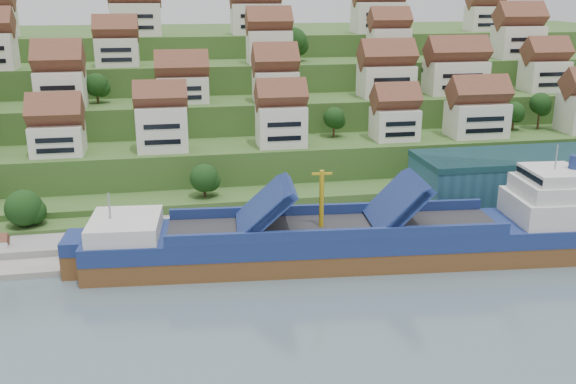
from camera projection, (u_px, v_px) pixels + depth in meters
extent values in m
plane|color=slate|center=(332.00, 261.00, 106.23)|extent=(300.00, 300.00, 0.00)
cube|color=gray|center=(414.00, 217.00, 123.45)|extent=(180.00, 14.00, 2.20)
cube|color=#2D4C1E|center=(259.00, 137.00, 186.25)|extent=(260.00, 128.00, 4.00)
cube|color=#2D4C1E|center=(256.00, 122.00, 189.88)|extent=(260.00, 118.00, 11.00)
cube|color=#2D4C1E|center=(253.00, 106.00, 196.32)|extent=(260.00, 102.00, 18.00)
cube|color=#2D4C1E|center=(249.00, 91.00, 202.77)|extent=(260.00, 86.00, 25.00)
cube|color=#2D4C1E|center=(246.00, 77.00, 210.30)|extent=(260.00, 68.00, 31.00)
cube|color=silver|center=(58.00, 139.00, 130.03)|extent=(10.23, 8.57, 6.09)
cube|color=silver|center=(162.00, 129.00, 132.11)|extent=(10.29, 7.03, 9.34)
cube|color=silver|center=(281.00, 126.00, 136.53)|extent=(10.12, 7.62, 8.64)
cube|color=silver|center=(395.00, 124.00, 142.72)|extent=(9.65, 7.73, 6.86)
cube|color=silver|center=(477.00, 120.00, 145.60)|extent=(12.70, 8.26, 7.65)
cube|color=silver|center=(61.00, 89.00, 140.77)|extent=(10.19, 8.98, 8.14)
cube|color=silver|center=(183.00, 89.00, 148.28)|extent=(11.66, 7.90, 5.98)
cube|color=silver|center=(275.00, 86.00, 148.80)|extent=(9.84, 8.56, 7.09)
cube|color=silver|center=(386.00, 81.00, 155.79)|extent=(12.72, 8.36, 7.52)
cube|color=silver|center=(455.00, 77.00, 160.20)|extent=(14.74, 8.18, 8.10)
cube|color=silver|center=(544.00, 76.00, 164.70)|extent=(10.61, 8.04, 7.70)
cube|color=silver|center=(117.00, 52.00, 157.08)|extent=(10.23, 7.30, 6.83)
cube|color=silver|center=(269.00, 47.00, 162.82)|extent=(10.91, 7.79, 8.21)
cube|color=silver|center=(388.00, 45.00, 167.34)|extent=(10.07, 7.14, 8.47)
cube|color=silver|center=(518.00, 42.00, 174.83)|extent=(12.32, 8.47, 8.66)
cube|color=silver|center=(136.00, 20.00, 173.13)|extent=(13.26, 7.51, 8.56)
cube|color=silver|center=(256.00, 19.00, 179.54)|extent=(13.53, 8.15, 8.31)
cube|color=silver|center=(378.00, 18.00, 184.91)|extent=(14.30, 8.73, 8.63)
cube|color=silver|center=(484.00, 19.00, 193.72)|extent=(10.20, 7.05, 7.22)
ellipsoid|color=#193E14|center=(204.00, 178.00, 125.14)|extent=(5.58, 5.58, 5.58)
ellipsoid|color=#193E14|center=(514.00, 112.00, 151.62)|extent=(4.81, 4.81, 4.81)
ellipsoid|color=#193E14|center=(540.00, 103.00, 152.20)|extent=(5.10, 5.10, 5.10)
ellipsoid|color=#193E14|center=(334.00, 118.00, 144.45)|extent=(4.83, 4.83, 4.83)
ellipsoid|color=#193E14|center=(431.00, 70.00, 162.28)|extent=(4.85, 4.85, 4.85)
ellipsoid|color=#193E14|center=(50.00, 85.00, 146.16)|extent=(6.31, 6.31, 6.31)
ellipsoid|color=#193E14|center=(96.00, 85.00, 146.69)|extent=(5.34, 5.34, 5.34)
ellipsoid|color=#193E14|center=(293.00, 41.00, 167.11)|extent=(7.21, 7.21, 7.21)
ellipsoid|color=#193E14|center=(382.00, 40.00, 174.05)|extent=(4.85, 4.85, 4.85)
ellipsoid|color=#193E14|center=(395.00, 46.00, 173.20)|extent=(5.26, 5.26, 5.26)
ellipsoid|color=#193E14|center=(24.00, 208.00, 113.22)|extent=(6.56, 6.56, 6.56)
cube|color=#245062|center=(562.00, 176.00, 129.07)|extent=(60.00, 15.00, 10.00)
cylinder|color=gray|center=(415.00, 201.00, 116.88)|extent=(0.16, 0.16, 8.00)
cube|color=maroon|center=(419.00, 182.00, 115.90)|extent=(1.20, 0.05, 0.80)
cube|color=white|center=(1.00, 246.00, 106.96)|extent=(2.40, 2.20, 2.20)
cube|color=brown|center=(346.00, 255.00, 106.42)|extent=(84.91, 19.79, 5.39)
cube|color=navy|center=(347.00, 234.00, 105.33)|extent=(84.92, 19.92, 2.80)
cube|color=silver|center=(125.00, 227.00, 101.06)|extent=(11.76, 13.14, 2.80)
cube|color=#262628|center=(334.00, 227.00, 104.69)|extent=(54.65, 15.38, 0.32)
cube|color=navy|center=(261.00, 208.00, 102.44)|extent=(9.03, 12.53, 7.46)
cube|color=navy|center=(393.00, 203.00, 104.53)|extent=(8.62, 12.50, 7.88)
cylinder|color=gold|center=(322.00, 199.00, 103.05)|extent=(0.81, 0.81, 9.71)
cube|color=silver|center=(550.00, 207.00, 107.64)|extent=(13.91, 13.31, 4.31)
cube|color=silver|center=(552.00, 188.00, 106.60)|extent=(11.65, 11.85, 2.70)
cube|color=silver|center=(554.00, 175.00, 105.91)|extent=(9.39, 10.38, 1.94)
cylinder|color=navy|center=(574.00, 162.00, 105.61)|extent=(1.86, 1.86, 2.37)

